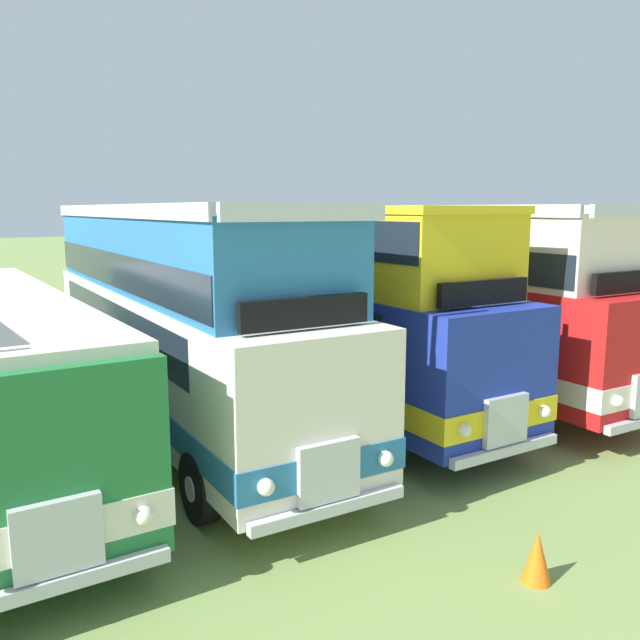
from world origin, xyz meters
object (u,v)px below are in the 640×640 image
bus_fourth_in_row (318,295)px  cone_mid_row (537,557)px  bus_third_in_row (179,314)px  bus_fifth_in_row (440,291)px

bus_fourth_in_row → cone_mid_row: bearing=-104.1°
bus_fourth_in_row → cone_mid_row: 8.49m
bus_third_in_row → bus_fifth_in_row: bearing=-1.1°
bus_fourth_in_row → bus_fifth_in_row: 3.50m
bus_fifth_in_row → cone_mid_row: (-5.48, -7.60, -2.05)m
bus_third_in_row → bus_fourth_in_row: bus_third_in_row is taller
bus_third_in_row → bus_fourth_in_row: bearing=3.8°
bus_third_in_row → bus_fourth_in_row: (3.47, 0.23, 0.11)m
cone_mid_row → bus_fifth_in_row: bearing=54.2°
bus_fifth_in_row → cone_mid_row: 9.59m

